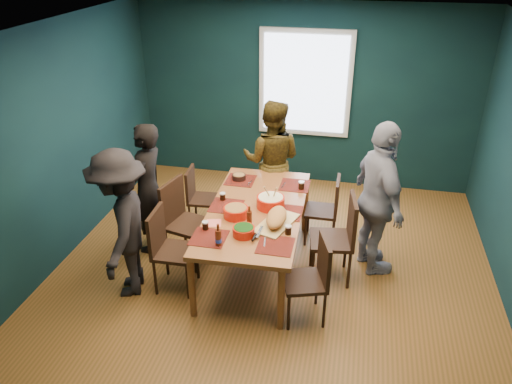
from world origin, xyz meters
TOP-DOWN VIEW (x-y plane):
  - room at (0.00, 0.27)m, footprint 5.01×5.01m
  - dining_table at (-0.21, 0.02)m, footprint 1.09×2.09m
  - chair_left_far at (-1.15, 0.78)m, footprint 0.40×0.40m
  - chair_left_mid at (-1.10, 0.03)m, footprint 0.55×0.55m
  - chair_left_near at (-1.07, -0.51)m, footprint 0.43×0.43m
  - chair_right_far at (0.55, 0.77)m, footprint 0.40×0.40m
  - chair_right_mid at (0.74, 0.03)m, footprint 0.52×0.52m
  - chair_right_near at (0.52, -0.68)m, footprint 0.52×0.52m
  - person_far_left at (-1.55, 0.18)m, footprint 0.45×0.63m
  - person_back at (-0.26, 1.27)m, footprint 0.81×0.63m
  - person_right at (1.11, 0.30)m, footprint 0.82×1.14m
  - person_near_left at (-1.48, -0.66)m, footprint 0.85×1.18m
  - bowl_salad at (-0.38, -0.18)m, footprint 0.27×0.27m
  - bowl_dumpling at (-0.06, 0.10)m, footprint 0.31×0.31m
  - bowl_herbs at (-0.21, -0.53)m, footprint 0.23×0.23m
  - cutting_board at (0.07, -0.25)m, footprint 0.44×0.72m
  - small_bowl at (-0.57, 0.71)m, footprint 0.17×0.17m
  - beer_bottle_a at (-0.41, -0.76)m, footprint 0.07×0.07m
  - beer_bottle_b at (-0.21, -0.31)m, footprint 0.05×0.05m
  - cola_glass_a at (-0.63, -0.50)m, footprint 0.07×0.07m
  - cola_glass_b at (0.22, -0.41)m, footprint 0.07×0.07m
  - cola_glass_c at (0.22, 0.61)m, footprint 0.07×0.07m
  - cola_glass_d at (-0.62, 0.15)m, footprint 0.07×0.07m
  - napkin_a at (0.17, 0.12)m, footprint 0.15×0.15m
  - napkin_b at (-0.58, -0.37)m, footprint 0.19×0.19m
  - napkin_c at (0.15, -0.66)m, footprint 0.21×0.21m

SIDE VIEW (x-z plane):
  - chair_left_far at x=-1.15m, z-range 0.07..0.89m
  - chair_right_far at x=0.55m, z-range 0.07..0.94m
  - chair_right_near at x=0.52m, z-range 0.08..0.99m
  - chair_left_near at x=-1.07m, z-range 0.08..1.02m
  - chair_left_mid at x=-1.10m, z-range 0.08..1.09m
  - chair_right_mid at x=0.74m, z-range 0.08..1.10m
  - dining_table at x=-0.21m, z-range 0.32..1.10m
  - napkin_a at x=0.17m, z-range 0.78..0.78m
  - napkin_c at x=0.15m, z-range 0.78..0.78m
  - napkin_b at x=-0.58m, z-range 0.78..0.78m
  - person_far_left at x=-1.55m, z-range 0.00..1.62m
  - small_bowl at x=-0.57m, z-range 0.78..0.85m
  - person_back at x=-0.26m, z-range 0.00..1.64m
  - person_near_left at x=-1.48m, z-range 0.00..1.65m
  - cola_glass_d at x=-0.62m, z-range 0.79..0.88m
  - cola_glass_a at x=-0.63m, z-range 0.79..0.88m
  - bowl_herbs at x=-0.21m, z-range 0.78..0.88m
  - cola_glass_b at x=0.22m, z-range 0.79..0.88m
  - cola_glass_c at x=0.22m, z-range 0.79..0.89m
  - bowl_salad at x=-0.38m, z-range 0.78..0.90m
  - bowl_dumpling at x=-0.06m, z-range 0.71..1.00m
  - cutting_board at x=0.07m, z-range 0.77..0.93m
  - beer_bottle_b at x=-0.21m, z-range 0.76..0.97m
  - beer_bottle_a at x=-0.41m, z-range 0.75..0.99m
  - person_right at x=1.11m, z-range 0.00..1.80m
  - room at x=0.00m, z-range 0.01..2.73m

